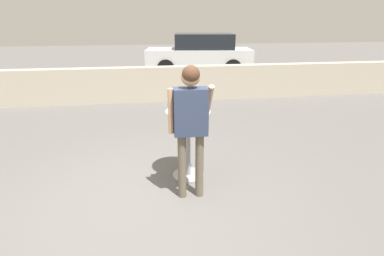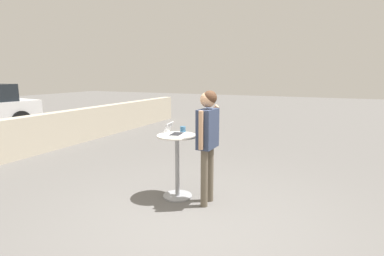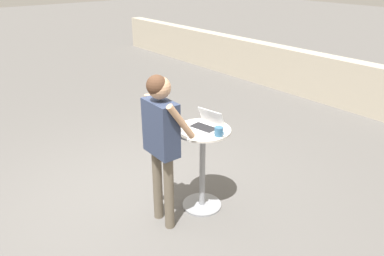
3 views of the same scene
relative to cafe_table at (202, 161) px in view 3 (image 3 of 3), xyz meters
name	(u,v)px [view 3 (image 3 of 3)]	position (x,y,z in m)	size (l,w,h in m)	color
ground_plane	(137,202)	(-0.58, -0.59, -0.64)	(50.00, 50.00, 0.00)	#5B5956
pavement_kerb	(356,86)	(-0.58, 4.59, -0.14)	(16.92, 0.35, 0.99)	#B2A893
cafe_table	(202,161)	(0.00, 0.00, 0.00)	(0.65, 0.65, 1.05)	gray
laptop	(206,124)	(-0.01, 0.06, 0.46)	(0.39, 0.35, 0.20)	silver
coffee_mug	(219,132)	(0.25, 0.02, 0.46)	(0.13, 0.09, 0.10)	#336084
standing_person	(161,133)	(-0.04, -0.55, 0.51)	(0.57, 0.38, 1.78)	brown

